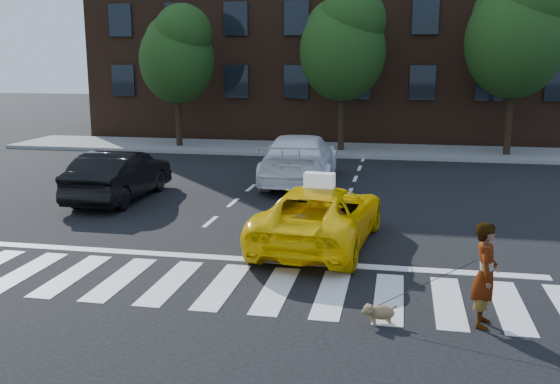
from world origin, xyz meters
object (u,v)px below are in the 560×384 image
taxi (320,215)px  dog (378,312)px  tree_right (517,29)px  tree_left (177,51)px  woman (485,275)px  white_suv (300,159)px  tree_mid (344,41)px  black_sedan (120,175)px

taxi → dog: bearing=115.4°
tree_right → taxi: 15.97m
tree_right → taxi: (-6.13, -14.01, -4.59)m
tree_left → tree_right: tree_right is taller
woman → dog: woman is taller
white_suv → tree_mid: bearing=-99.1°
taxi → tree_mid: bearing=-80.7°
taxi → white_suv: 7.14m
tree_right → white_suv: 11.37m
tree_mid → white_suv: 8.16m
tree_left → taxi: bearing=-59.2°
woman → dog: 1.74m
tree_left → tree_right: bearing=-0.0°
tree_left → woman: (11.42, -17.85, -3.61)m
tree_mid → tree_right: (7.00, -0.00, 0.41)m
tree_mid → taxi: 14.65m
tree_mid → dog: tree_mid is taller
tree_mid → dog: 18.85m
tree_left → taxi: (8.37, -14.01, -3.77)m
tree_right → taxi: tree_right is taller
white_suv → black_sedan: bearing=33.2°
taxi → black_sedan: (-6.38, 3.43, 0.06)m
white_suv → dog: size_ratio=10.03×
black_sedan → woman: bearing=142.4°
taxi → black_sedan: 7.25m
black_sedan → tree_left: bearing=-79.4°
tree_left → white_suv: (6.77, -7.05, -3.62)m
white_suv → tree_right: bearing=-140.8°
tree_right → dog: (-4.68, -18.11, -5.07)m
tree_right → white_suv: (-7.73, -7.05, -4.44)m
tree_left → dog: (9.82, -18.11, -4.25)m
black_sedan → woman: (9.44, -7.27, 0.10)m
tree_mid → taxi: size_ratio=1.47×
tree_mid → tree_right: bearing=-0.0°
tree_right → woman: 18.65m
tree_left → tree_mid: size_ratio=0.92×
tree_left → taxi: tree_left is taller
tree_left → black_sedan: tree_left is taller
black_sedan → white_suv: white_suv is taller
tree_mid → black_sedan: bearing=-117.5°
tree_left → tree_right: 14.52m
dog → black_sedan: bearing=114.3°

